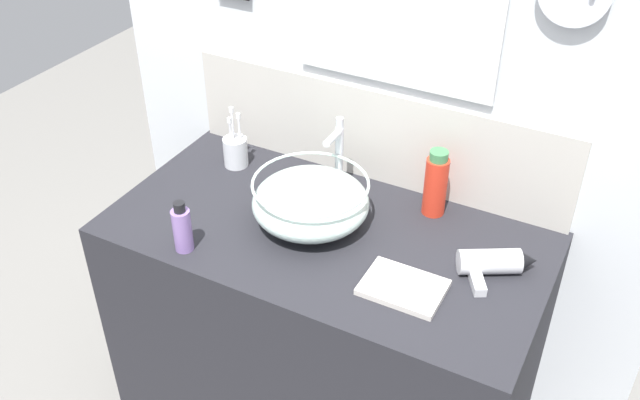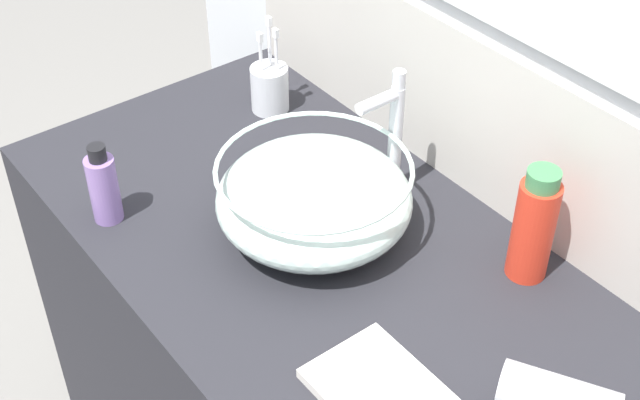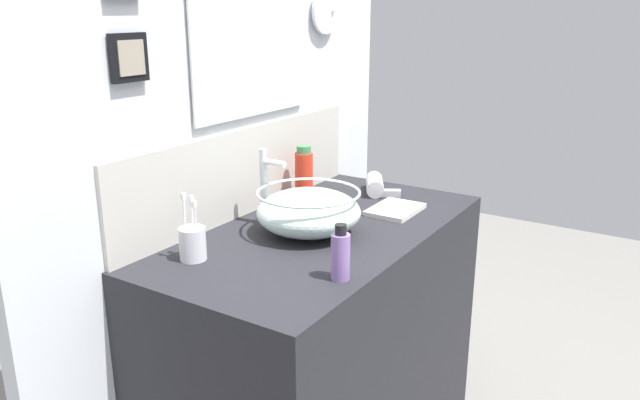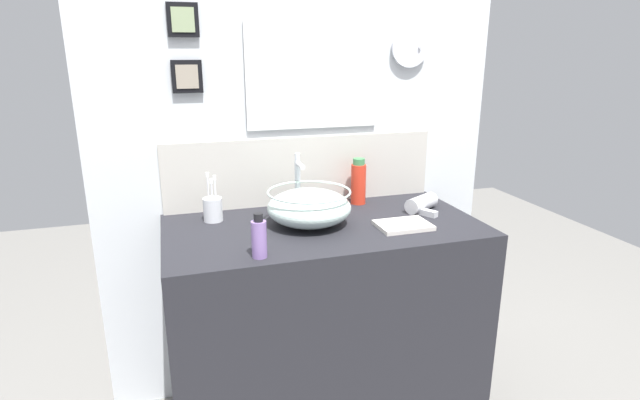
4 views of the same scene
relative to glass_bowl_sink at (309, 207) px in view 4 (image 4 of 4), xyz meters
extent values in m
cube|color=#232328|center=(0.05, -0.02, -0.51)|extent=(1.20, 0.62, 0.87)
cube|color=silver|center=(0.05, 0.32, 0.21)|extent=(1.74, 0.06, 2.31)
cube|color=beige|center=(0.05, 0.29, 0.07)|extent=(1.18, 0.02, 0.29)
cube|color=white|center=(0.10, 0.29, 0.47)|extent=(0.51, 0.01, 0.38)
cube|color=white|center=(0.10, 0.28, 0.47)|extent=(0.57, 0.01, 0.44)
cylinder|color=silver|center=(0.53, 0.27, 0.58)|extent=(0.17, 0.01, 0.17)
cylinder|color=silver|center=(0.57, 0.29, 0.58)|extent=(0.01, 0.06, 0.01)
cube|color=black|center=(-0.40, 0.28, 0.68)|extent=(0.11, 0.02, 0.12)
cube|color=gray|center=(-0.40, 0.27, 0.68)|extent=(0.08, 0.01, 0.09)
cube|color=black|center=(-0.40, 0.28, 0.48)|extent=(0.11, 0.02, 0.12)
cube|color=gray|center=(-0.40, 0.27, 0.48)|extent=(0.08, 0.01, 0.09)
ellipsoid|color=silver|center=(0.00, 0.00, 0.00)|extent=(0.32, 0.32, 0.14)
torus|color=silver|center=(0.00, 0.00, 0.06)|extent=(0.32, 0.32, 0.01)
torus|color=#B2B7BC|center=(0.00, 0.00, -0.07)|extent=(0.12, 0.12, 0.01)
cylinder|color=silver|center=(0.00, 0.17, 0.04)|extent=(0.02, 0.02, 0.22)
cylinder|color=silver|center=(0.00, 0.13, 0.14)|extent=(0.02, 0.08, 0.02)
cylinder|color=silver|center=(0.00, 0.17, 0.16)|extent=(0.02, 0.02, 0.03)
cylinder|color=silver|center=(0.50, 0.03, -0.04)|extent=(0.17, 0.13, 0.06)
cone|color=black|center=(0.58, 0.08, -0.04)|extent=(0.07, 0.07, 0.06)
cube|color=silver|center=(0.49, -0.03, -0.06)|extent=(0.07, 0.09, 0.02)
cylinder|color=silver|center=(-0.35, 0.15, -0.02)|extent=(0.07, 0.07, 0.09)
cylinder|color=white|center=(-0.33, 0.16, 0.01)|extent=(0.01, 0.01, 0.16)
cube|color=white|center=(-0.33, 0.16, 0.10)|extent=(0.01, 0.01, 0.02)
cylinder|color=white|center=(-0.36, 0.17, 0.02)|extent=(0.01, 0.01, 0.17)
cube|color=white|center=(-0.36, 0.17, 0.11)|extent=(0.01, 0.01, 0.02)
cylinder|color=white|center=(-0.35, 0.14, 0.01)|extent=(0.01, 0.01, 0.15)
cube|color=white|center=(-0.35, 0.14, 0.09)|extent=(0.01, 0.01, 0.02)
cylinder|color=red|center=(0.28, 0.21, 0.02)|extent=(0.06, 0.06, 0.17)
cylinder|color=#3F7F4C|center=(0.28, 0.21, 0.12)|extent=(0.05, 0.05, 0.03)
cylinder|color=#8C6BB2|center=(-0.24, -0.26, -0.01)|extent=(0.05, 0.05, 0.12)
cylinder|color=black|center=(-0.24, -0.26, 0.06)|extent=(0.03, 0.03, 0.03)
cube|color=silver|center=(0.33, -0.13, -0.06)|extent=(0.20, 0.15, 0.02)
camera|label=1|loc=(0.76, -1.38, 1.12)|focal=40.00mm
camera|label=2|loc=(0.89, -0.67, 0.91)|focal=50.00mm
camera|label=3|loc=(-1.51, -1.00, 0.60)|focal=35.00mm
camera|label=4|loc=(-0.49, -1.74, 0.57)|focal=28.00mm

